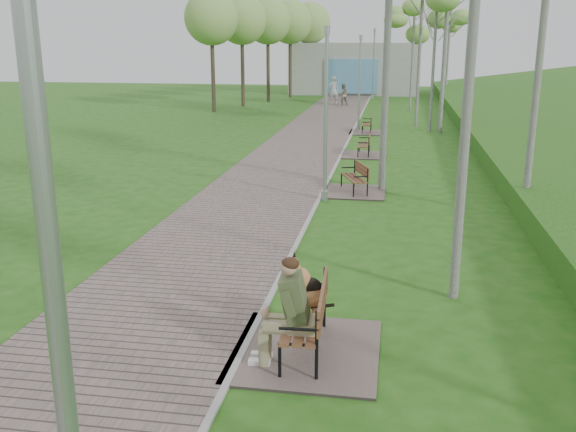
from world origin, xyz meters
name	(u,v)px	position (x,y,z in m)	size (l,w,h in m)	color
walkway	(294,156)	(-1.75, 21.50, 0.02)	(3.50, 67.00, 0.04)	#635550
kerb	(340,157)	(0.00, 21.50, 0.03)	(0.10, 67.00, 0.05)	#999993
building_north	(354,68)	(-1.50, 50.97, 1.99)	(10.00, 5.20, 4.00)	#9E9E99
bench_main	(299,320)	(0.78, 5.93, 0.51)	(2.06, 2.28, 1.79)	#635550
bench_second	(354,186)	(0.89, 15.96, 0.19)	(1.71, 1.90, 1.05)	#635550
bench_third	(364,151)	(0.85, 22.13, 0.19)	(1.66, 1.84, 1.02)	#635550
bench_far	(367,129)	(0.67, 28.28, 0.19)	(1.67, 1.85, 1.02)	#635550
lamp_post_near	(59,341)	(0.07, 0.98, 2.57)	(0.21, 0.21, 5.50)	#9DA0A5
lamp_post_second	(326,122)	(0.15, 14.87, 2.17)	(0.18, 0.18, 4.64)	#9DA0A5
lamp_post_third	(359,87)	(0.22, 29.04, 2.10)	(0.17, 0.17, 4.49)	#9DA0A5
lamp_post_far	(374,66)	(0.23, 46.19, 2.35)	(0.19, 0.19, 5.03)	#9DA0A5
pedestrian_near	(334,90)	(-2.24, 41.79, 0.94)	(0.69, 0.45, 1.88)	silver
pedestrian_far	(343,95)	(-1.52, 40.74, 0.74)	(0.72, 0.56, 1.47)	gray
birch_distant_a	(414,18)	(2.83, 38.51, 5.51)	(2.37, 2.37, 7.02)	silver
birch_distant_b	(451,15)	(5.72, 49.58, 6.05)	(2.38, 2.38, 7.71)	silver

